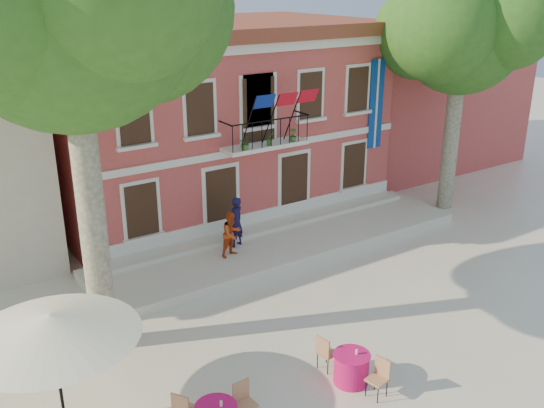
% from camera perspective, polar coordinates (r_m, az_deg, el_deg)
% --- Properties ---
extents(ground, '(90.00, 90.00, 0.00)m').
position_cam_1_polar(ground, '(17.68, 3.84, -10.50)').
color(ground, beige).
rests_on(ground, ground).
extents(main_building, '(13.50, 9.59, 7.50)m').
position_cam_1_polar(main_building, '(25.24, -6.21, 8.27)').
color(main_building, '#C04C45').
rests_on(main_building, ground).
extents(neighbor_east, '(9.40, 9.40, 6.40)m').
position_cam_1_polar(neighbor_east, '(33.24, 11.86, 9.94)').
color(neighbor_east, '#C04C45').
rests_on(neighbor_east, ground).
extents(terrace, '(14.00, 3.40, 0.30)m').
position_cam_1_polar(terrace, '(21.80, 1.03, -3.69)').
color(terrace, silver).
rests_on(terrace, ground).
extents(plane_tree_east, '(4.94, 4.94, 9.70)m').
position_cam_1_polar(plane_tree_east, '(25.11, 17.49, 15.20)').
color(plane_tree_east, '#A59E84').
rests_on(plane_tree_east, ground).
extents(patio_umbrella, '(3.64, 3.64, 2.70)m').
position_cam_1_polar(patio_umbrella, '(13.40, -20.08, -10.73)').
color(patio_umbrella, black).
rests_on(patio_umbrella, ground).
extents(pedestrian_navy, '(0.76, 0.62, 1.79)m').
position_cam_1_polar(pedestrian_navy, '(20.91, -3.44, -1.70)').
color(pedestrian_navy, '#121037').
rests_on(pedestrian_navy, terrace).
extents(pedestrian_orange, '(0.87, 0.74, 1.57)m').
position_cam_1_polar(pedestrian_orange, '(20.24, -3.82, -2.83)').
color(pedestrian_orange, '#C54217').
rests_on(pedestrian_orange, terrace).
extents(cafe_table_1, '(0.90, 1.96, 0.95)m').
position_cam_1_polar(cafe_table_1, '(15.03, 7.47, -14.96)').
color(cafe_table_1, '#CD1374').
rests_on(cafe_table_1, ground).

